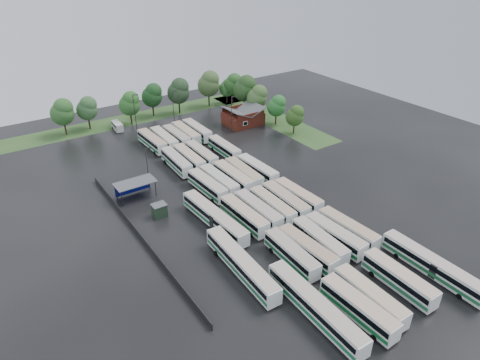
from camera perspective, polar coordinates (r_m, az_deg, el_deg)
ground at (r=81.54m, az=3.60°, el=-5.32°), size 160.00×160.00×0.00m
brick_building at (r=124.12m, az=0.42°, el=8.25°), size 10.07×8.60×5.39m
wash_shed at (r=89.67m, az=-13.88°, el=-0.51°), size 8.20×4.20×3.58m
utility_hut at (r=83.17m, az=-10.69°, el=-3.97°), size 2.70×2.20×2.62m
grass_strip_north at (r=133.59m, az=-12.97°, el=8.19°), size 80.00×10.00×0.01m
grass_strip_east at (r=130.38m, az=4.07°, el=8.35°), size 10.00×50.00×0.01m
west_fence at (r=78.30m, az=-13.22°, el=-7.25°), size 0.10×50.00×1.20m
bus_r0c0 at (r=63.70m, az=15.51°, el=-16.10°), size 2.89×12.35×3.42m
bus_r0c1 at (r=65.73m, az=16.93°, el=-14.68°), size 2.87×12.21×3.38m
bus_r0c3 at (r=69.98m, az=20.45°, el=-12.23°), size 2.87×12.35×3.42m
bus_r1c0 at (r=70.81m, az=6.88°, el=-9.76°), size 3.02×11.99×3.31m
bus_r1c1 at (r=72.11m, az=8.93°, el=-9.08°), size 3.03×12.16×3.36m
bus_r1c2 at (r=74.23m, az=10.57°, el=-7.99°), size 3.08×12.13×3.35m
bus_r1c3 at (r=75.96m, az=12.53°, el=-7.23°), size 3.17×12.37×3.41m
bus_r1c4 at (r=78.05m, az=14.19°, el=-6.37°), size 3.18×12.26×3.38m
bus_r2c0 at (r=79.18m, az=0.54°, el=-4.76°), size 2.81×12.40×3.44m
bus_r2c1 at (r=80.71m, az=2.40°, el=-4.06°), size 2.68×12.40×3.45m
bus_r2c2 at (r=82.28m, az=4.32°, el=-3.46°), size 2.87×12.08×3.34m
bus_r2c3 at (r=84.01m, az=6.07°, el=-2.76°), size 2.97×12.41×3.44m
bus_r2c4 at (r=85.91m, az=7.71°, el=-2.13°), size 2.88×12.08×3.34m
bus_r3c0 at (r=89.07m, az=-4.38°, el=-0.73°), size 2.97×12.06×3.33m
bus_r3c1 at (r=90.56m, az=-2.83°, el=-0.13°), size 2.80×12.11×3.36m
bus_r3c2 at (r=91.90m, az=-0.93°, el=0.40°), size 2.68×12.39×3.45m
bus_r3c3 at (r=93.46m, az=0.50°, el=0.90°), size 3.09×12.23×3.38m
bus_r3c4 at (r=95.18m, az=2.32°, el=1.43°), size 2.87×12.18×3.37m
bus_r4c0 at (r=99.52m, az=-8.47°, el=2.42°), size 3.07×12.27×3.39m
bus_r4c1 at (r=100.73m, az=-6.81°, el=2.89°), size 2.87×12.29×3.40m
bus_r4c2 at (r=102.40m, az=-5.20°, el=3.43°), size 2.73×12.17×3.38m
bus_r4c4 at (r=105.41m, az=-2.11°, el=4.27°), size 2.63×11.74×3.26m
bus_r5c0 at (r=111.13m, az=-11.63°, el=5.07°), size 2.86×12.32×3.42m
bus_r5c1 at (r=111.76m, az=-10.06°, el=5.38°), size 2.92×12.46×3.45m
bus_r5c2 at (r=113.13m, az=-8.47°, el=5.76°), size 2.55×11.79×3.28m
bus_r5c3 at (r=114.38m, az=-7.21°, el=6.17°), size 2.88×12.43×3.44m
bus_r5c4 at (r=116.06m, az=-5.76°, el=6.59°), size 2.78×12.31×3.42m
artic_bus_west_a at (r=62.59m, az=9.98°, el=-16.28°), size 3.12×18.42×3.41m
artic_bus_west_b at (r=78.81m, az=-3.42°, el=-5.02°), size 3.43×18.22×3.36m
artic_bus_west_c at (r=68.32m, az=0.19°, el=-11.12°), size 3.41×18.42×3.40m
artic_bus_east at (r=74.50m, az=24.28°, el=-10.36°), size 2.54×17.53×3.25m
minibus at (r=124.90m, az=-16.03°, el=6.95°), size 2.29×5.41×2.31m
tree_north_0 at (r=124.51m, az=-22.58°, el=8.41°), size 6.22×6.22×10.30m
tree_north_1 at (r=126.74m, az=-19.69°, el=9.01°), size 5.69×5.69×9.42m
tree_north_2 at (r=126.44m, az=-14.47°, el=9.87°), size 5.92×5.92×9.80m
tree_north_3 at (r=131.89m, az=-11.60°, el=11.04°), size 6.03×6.03×9.99m
tree_north_4 at (r=132.41m, az=-8.16°, el=11.69°), size 6.63×6.63×10.98m
tree_north_5 at (r=137.81m, az=-4.15°, el=12.72°), size 6.90×6.90×11.42m
tree_north_6 at (r=140.66m, az=-1.70°, el=12.24°), size 4.94×4.94×8.19m
tree_east_0 at (r=117.52m, az=7.39°, el=8.53°), size 4.89×4.89×8.09m
tree_east_1 at (r=123.38m, az=4.96°, el=9.85°), size 5.23×5.23×8.67m
tree_east_2 at (r=128.49m, az=2.37°, el=11.07°), size 5.92×5.92×9.81m
tree_east_3 at (r=132.80m, az=0.70°, el=12.14°), size 6.87×6.87×11.37m
tree_east_4 at (r=140.03m, az=-0.93°, el=12.65°), size 6.00×6.00×9.94m
lamp_post_ne at (r=116.74m, az=-1.07°, el=9.04°), size 1.59×0.31×10.33m
lamp_post_nw at (r=91.11m, az=-12.20°, el=1.93°), size 1.43×0.28×9.32m
lamp_post_back_w at (r=121.41m, az=-13.82°, el=9.02°), size 1.60×0.31×10.41m
lamp_post_back_e at (r=123.86m, az=-8.85°, el=9.82°), size 1.55×0.30×10.06m
puddle_0 at (r=67.69m, az=13.54°, el=-14.73°), size 6.01×6.01×0.01m
puddle_1 at (r=74.83m, az=18.69°, el=-10.69°), size 2.83×2.83×0.01m
puddle_2 at (r=77.86m, az=-1.87°, el=-7.14°), size 7.18×7.18×0.01m
puddle_3 at (r=83.41m, az=7.56°, el=-4.66°), size 3.39×3.39×0.01m
puddle_4 at (r=79.75m, az=19.76°, el=-8.14°), size 2.35×2.35×0.01m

